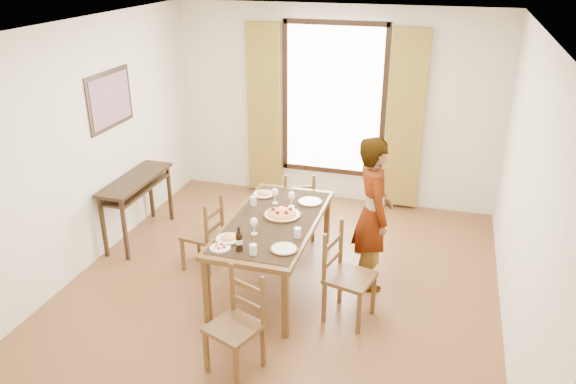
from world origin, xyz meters
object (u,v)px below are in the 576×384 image
(dining_table, at_px, (273,226))
(pasta_platter, at_px, (282,212))
(console_table, at_px, (136,187))
(man, at_px, (373,213))

(dining_table, relative_size, pasta_platter, 4.60)
(console_table, distance_m, man, 2.93)
(dining_table, height_order, man, man)
(console_table, height_order, pasta_platter, pasta_platter)
(console_table, bearing_deg, pasta_platter, -11.66)
(man, bearing_deg, dining_table, 85.30)
(console_table, xyz_separation_m, man, (2.92, -0.23, 0.15))
(console_table, distance_m, pasta_platter, 2.03)
(dining_table, bearing_deg, man, 16.40)
(dining_table, relative_size, man, 1.11)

